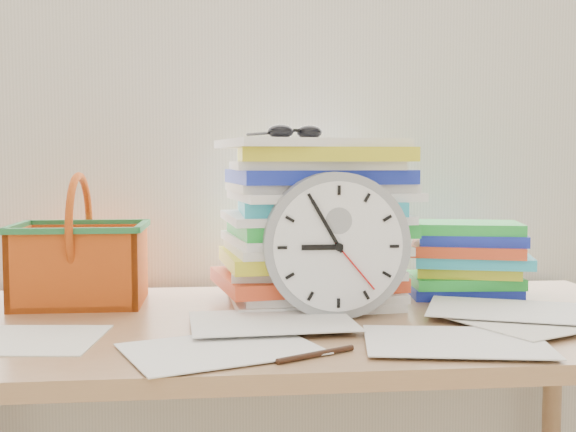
{
  "coord_description": "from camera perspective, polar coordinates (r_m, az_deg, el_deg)",
  "views": [
    {
      "loc": [
        -0.16,
        0.29,
        1.04
      ],
      "look_at": [
        -0.02,
        1.6,
        0.94
      ],
      "focal_mm": 45.0,
      "sensor_mm": 36.0,
      "label": 1
    }
  ],
  "objects": [
    {
      "name": "sunglasses",
      "position": [
        1.48,
        0.57,
        6.66
      ],
      "size": [
        0.17,
        0.15,
        0.03
      ],
      "primitive_type": null,
      "rotation": [
        0.0,
        0.0,
        0.37
      ],
      "color": "black",
      "rests_on": "paper_stack"
    },
    {
      "name": "desk",
      "position": [
        1.37,
        0.78,
        -11.1
      ],
      "size": [
        1.4,
        0.7,
        0.75
      ],
      "color": "#986D47",
      "rests_on": "ground"
    },
    {
      "name": "clock",
      "position": [
        1.34,
        3.8,
        -2.3
      ],
      "size": [
        0.27,
        0.05,
        0.27
      ],
      "primitive_type": "cylinder",
      "rotation": [
        1.57,
        0.0,
        0.0
      ],
      "color": "gray",
      "rests_on": "desk"
    },
    {
      "name": "curtain",
      "position": [
        1.72,
        -0.75,
        13.04
      ],
      "size": [
        2.4,
        0.01,
        2.5
      ],
      "primitive_type": "cube",
      "color": "silver",
      "rests_on": "room_shell"
    },
    {
      "name": "paper_stack",
      "position": [
        1.49,
        1.9,
        -0.39
      ],
      "size": [
        0.4,
        0.34,
        0.33
      ],
      "primitive_type": null,
      "rotation": [
        0.0,
        0.0,
        0.08
      ],
      "color": "white",
      "rests_on": "desk"
    },
    {
      "name": "book_stack",
      "position": [
        1.6,
        14.08,
        -3.34
      ],
      "size": [
        0.3,
        0.25,
        0.16
      ],
      "primitive_type": null,
      "rotation": [
        0.0,
        0.0,
        -0.17
      ],
      "color": "white",
      "rests_on": "desk"
    },
    {
      "name": "scattered_papers",
      "position": [
        1.35,
        0.78,
        -7.8
      ],
      "size": [
        1.26,
        0.42,
        0.02
      ],
      "primitive_type": null,
      "color": "white",
      "rests_on": "desk"
    },
    {
      "name": "pen",
      "position": [
        1.09,
        2.22,
        -10.87
      ],
      "size": [
        0.13,
        0.07,
        0.01
      ],
      "primitive_type": "cylinder",
      "rotation": [
        0.0,
        1.57,
        0.5
      ],
      "color": "black",
      "rests_on": "desk"
    },
    {
      "name": "basket",
      "position": [
        1.53,
        -16.11,
        -1.84
      ],
      "size": [
        0.26,
        0.21,
        0.26
      ],
      "primitive_type": null,
      "rotation": [
        0.0,
        0.0,
        -0.01
      ],
      "color": "#DF5A15",
      "rests_on": "desk"
    }
  ]
}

